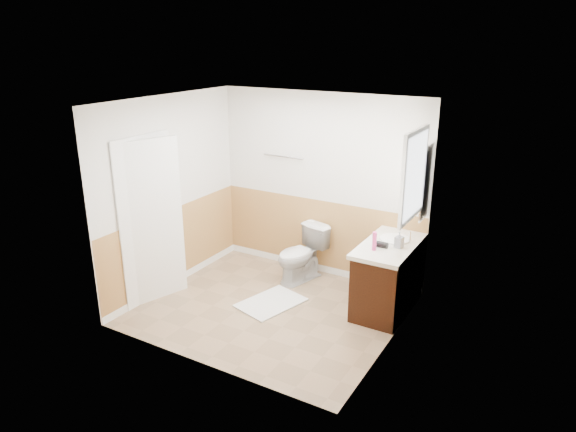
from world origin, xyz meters
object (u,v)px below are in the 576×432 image
Objects in this scene: toilet at (301,254)px; vanity_cabinet at (388,278)px; lotion_bottle at (374,241)px; soap_dispenser at (399,240)px; bath_mat at (271,303)px.

vanity_cabinet is (1.29, -0.16, 0.02)m from toilet.
lotion_bottle reaches higher than soap_dispenser.
toilet is 1.30m from vanity_cabinet.
toilet is 3.88× the size of soap_dispenser.
lotion_bottle is 1.14× the size of soap_dispenser.
vanity_cabinet reaches higher than bath_mat.
vanity_cabinet is at bearing 155.10° from soap_dispenser.
vanity_cabinet is at bearing 8.48° from toilet.
lotion_bottle is (-0.10, -0.28, 0.56)m from vanity_cabinet.
toilet is 0.94× the size of bath_mat.
soap_dispenser is at bearing 45.06° from lotion_bottle.
toilet reaches higher than bath_mat.
soap_dispenser is (1.41, -0.22, 0.57)m from toilet.
lotion_bottle is at bearing 15.90° from bath_mat.
bath_mat is 3.64× the size of lotion_bottle.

